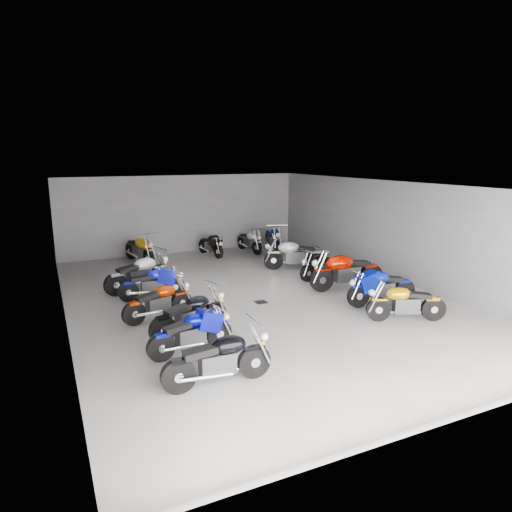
# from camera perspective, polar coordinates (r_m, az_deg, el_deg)

# --- Properties ---
(ground) EXTENTS (14.00, 14.00, 0.00)m
(ground) POSITION_cam_1_polar(r_m,az_deg,el_deg) (13.18, -0.32, -5.18)
(ground) COLOR #9E9B96
(ground) RESTS_ON ground
(wall_back) EXTENTS (10.00, 0.10, 3.20)m
(wall_back) POSITION_cam_1_polar(r_m,az_deg,el_deg) (19.29, -9.11, 5.19)
(wall_back) COLOR slate
(wall_back) RESTS_ON ground
(wall_left) EXTENTS (0.10, 14.00, 3.20)m
(wall_left) POSITION_cam_1_polar(r_m,az_deg,el_deg) (11.66, -23.26, -0.42)
(wall_left) COLOR slate
(wall_left) RESTS_ON ground
(wall_right) EXTENTS (0.10, 14.00, 3.20)m
(wall_right) POSITION_cam_1_polar(r_m,az_deg,el_deg) (15.52, 16.70, 3.07)
(wall_right) COLOR slate
(wall_right) RESTS_ON ground
(ceiling) EXTENTS (10.00, 14.00, 0.04)m
(ceiling) POSITION_cam_1_polar(r_m,az_deg,el_deg) (12.58, -0.34, 8.93)
(ceiling) COLOR black
(ceiling) RESTS_ON wall_back
(drain_grate) EXTENTS (0.32, 0.32, 0.01)m
(drain_grate) POSITION_cam_1_polar(r_m,az_deg,el_deg) (12.75, 0.62, -5.77)
(drain_grate) COLOR black
(drain_grate) RESTS_ON ground
(motorcycle_left_a) EXTENTS (2.04, 0.41, 0.90)m
(motorcycle_left_a) POSITION_cam_1_polar(r_m,az_deg,el_deg) (8.26, -4.66, -12.71)
(motorcycle_left_a) COLOR black
(motorcycle_left_a) RESTS_ON ground
(motorcycle_left_b) EXTENTS (1.88, 0.46, 0.83)m
(motorcycle_left_b) POSITION_cam_1_polar(r_m,az_deg,el_deg) (9.55, -8.02, -9.44)
(motorcycle_left_b) COLOR black
(motorcycle_left_b) RESTS_ON ground
(motorcycle_left_c) EXTENTS (1.97, 0.68, 0.88)m
(motorcycle_left_c) POSITION_cam_1_polar(r_m,az_deg,el_deg) (10.48, -8.19, -7.26)
(motorcycle_left_c) COLOR black
(motorcycle_left_c) RESTS_ON ground
(motorcycle_left_d) EXTENTS (1.87, 0.66, 0.84)m
(motorcycle_left_d) POSITION_cam_1_polar(r_m,az_deg,el_deg) (11.62, -12.03, -5.55)
(motorcycle_left_d) COLOR black
(motorcycle_left_d) RESTS_ON ground
(motorcycle_left_e) EXTENTS (1.89, 0.39, 0.83)m
(motorcycle_left_e) POSITION_cam_1_polar(r_m,az_deg,el_deg) (13.24, -12.78, -3.37)
(motorcycle_left_e) COLOR black
(motorcycle_left_e) RESTS_ON ground
(motorcycle_left_f) EXTENTS (2.11, 0.86, 0.96)m
(motorcycle_left_f) POSITION_cam_1_polar(r_m,az_deg,el_deg) (14.16, -14.40, -2.12)
(motorcycle_left_f) COLOR black
(motorcycle_left_f) RESTS_ON ground
(motorcycle_right_b) EXTENTS (1.85, 0.90, 0.86)m
(motorcycle_right_b) POSITION_cam_1_polar(r_m,az_deg,el_deg) (11.81, 18.16, -5.54)
(motorcycle_right_b) COLOR black
(motorcycle_right_b) RESTS_ON ground
(motorcycle_right_c) EXTENTS (2.08, 0.47, 0.91)m
(motorcycle_right_c) POSITION_cam_1_polar(r_m,az_deg,el_deg) (12.87, 15.35, -3.76)
(motorcycle_right_c) COLOR black
(motorcycle_right_c) RESTS_ON ground
(motorcycle_right_d) EXTENTS (2.38, 0.58, 1.05)m
(motorcycle_right_d) POSITION_cam_1_polar(r_m,az_deg,el_deg) (14.06, 11.17, -1.86)
(motorcycle_right_d) COLOR black
(motorcycle_right_d) RESTS_ON ground
(motorcycle_right_e) EXTENTS (1.83, 0.50, 0.81)m
(motorcycle_right_e) POSITION_cam_1_polar(r_m,az_deg,el_deg) (15.16, 8.20, -1.21)
(motorcycle_right_e) COLOR black
(motorcycle_right_e) RESTS_ON ground
(motorcycle_right_f) EXTENTS (2.11, 1.04, 0.98)m
(motorcycle_right_f) POSITION_cam_1_polar(r_m,az_deg,el_deg) (16.29, 4.82, 0.17)
(motorcycle_right_f) COLOR black
(motorcycle_right_f) RESTS_ON ground
(motorcycle_back_b) EXTENTS (0.70, 2.20, 0.98)m
(motorcycle_back_b) POSITION_cam_1_polar(r_m,az_deg,el_deg) (17.78, -14.32, 0.86)
(motorcycle_back_b) COLOR black
(motorcycle_back_b) RESTS_ON ground
(motorcycle_back_d) EXTENTS (0.47, 1.84, 0.81)m
(motorcycle_back_d) POSITION_cam_1_polar(r_m,az_deg,el_deg) (18.54, -5.66, 1.36)
(motorcycle_back_d) COLOR black
(motorcycle_back_d) RESTS_ON ground
(motorcycle_back_e) EXTENTS (0.42, 1.98, 0.87)m
(motorcycle_back_e) POSITION_cam_1_polar(r_m,az_deg,el_deg) (19.19, -0.79, 1.91)
(motorcycle_back_e) COLOR black
(motorcycle_back_e) RESTS_ON ground
(motorcycle_back_f) EXTENTS (0.70, 2.18, 0.97)m
(motorcycle_back_f) POSITION_cam_1_polar(r_m,az_deg,el_deg) (19.49, 2.11, 2.23)
(motorcycle_back_f) COLOR black
(motorcycle_back_f) RESTS_ON ground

